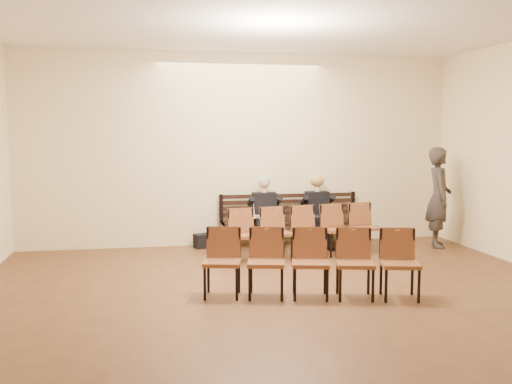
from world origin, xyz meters
TOP-DOWN VIEW (x-y plane):
  - ground at (0.00, 0.00)m, footprint 10.00×10.00m
  - room_walls at (0.00, 0.79)m, footprint 8.02×10.01m
  - bench at (0.88, 4.65)m, footprint 2.60×0.90m
  - seated_man at (0.37, 4.53)m, footprint 0.51×0.71m
  - seated_woman at (1.37, 4.53)m, footprint 0.51×0.71m
  - laptop at (0.33, 4.37)m, footprint 0.40×0.34m
  - water_bottle at (1.51, 4.23)m, footprint 0.07×0.07m
  - bag at (-0.71, 4.75)m, footprint 0.39×0.32m
  - passerby at (3.47, 4.05)m, footprint 0.72×0.88m
  - chair_row_front at (0.90, 3.63)m, footprint 2.68×0.87m
  - chair_row_back at (0.30, 1.39)m, footprint 2.72×1.08m

SIDE VIEW (x-z plane):
  - ground at x=0.00m, z-range 0.00..0.00m
  - bag at x=-0.71m, z-range 0.00..0.25m
  - bench at x=0.88m, z-range 0.00..0.45m
  - chair_row_front at x=0.90m, z-range 0.00..0.86m
  - chair_row_back at x=0.30m, z-range 0.00..0.87m
  - water_bottle at x=1.51m, z-range 0.45..0.68m
  - laptop at x=0.33m, z-range 0.45..0.70m
  - seated_woman at x=1.37m, z-range 0.00..1.19m
  - seated_man at x=0.37m, z-range 0.00..1.23m
  - passerby at x=3.47m, z-range 0.00..2.08m
  - room_walls at x=0.00m, z-range 0.78..4.29m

